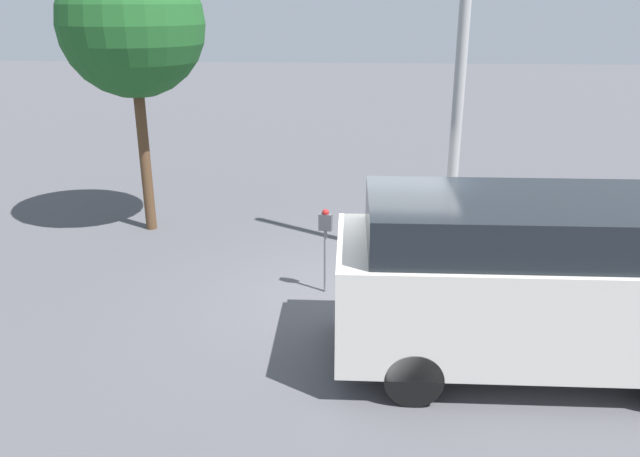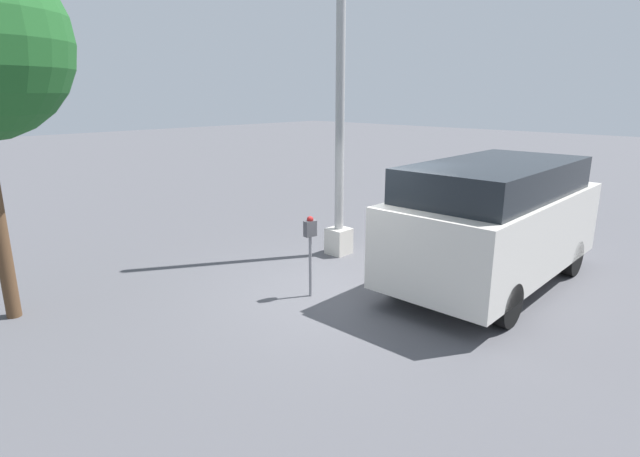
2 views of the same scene
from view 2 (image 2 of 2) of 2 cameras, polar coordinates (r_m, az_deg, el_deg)
The scene contains 4 objects.
ground_plane at distance 8.60m, azimuth 3.28°, elevation -7.35°, with size 80.00×80.00×0.00m, color #4C4C51.
parking_meter_near at distance 8.13m, azimuth -1.13°, elevation -1.06°, with size 0.21×0.14×1.38m.
lamp_post at distance 10.15m, azimuth 2.28°, elevation 11.03°, with size 0.44×0.44×6.90m.
parked_van at distance 9.12m, azimuth 19.35°, elevation 0.95°, with size 4.74×2.11×2.19m.
Camera 2 is at (-6.06, -5.14, 3.29)m, focal length 28.00 mm.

